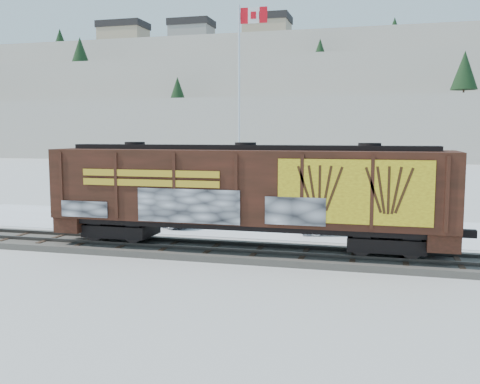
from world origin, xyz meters
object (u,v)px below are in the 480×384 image
(car_white, at_px, (344,218))
(flagpole, at_px, (241,135))
(hopper_railcar, at_px, (245,190))
(car_silver, at_px, (162,210))
(car_dark, at_px, (404,217))

(car_white, bearing_deg, flagpole, 35.18)
(hopper_railcar, bearing_deg, car_white, 58.12)
(hopper_railcar, relative_size, flagpole, 1.27)
(car_silver, bearing_deg, car_dark, -57.72)
(hopper_railcar, xyz_separation_m, car_dark, (6.87, 8.18, -2.16))
(car_silver, height_order, car_white, car_white)
(car_silver, relative_size, car_dark, 1.08)
(hopper_railcar, distance_m, car_white, 7.38)
(car_silver, distance_m, car_white, 10.26)
(flagpole, xyz_separation_m, car_dark, (10.29, -4.01, -4.43))
(car_white, height_order, car_dark, car_white)
(flagpole, bearing_deg, hopper_railcar, -74.32)
(hopper_railcar, height_order, car_silver, hopper_railcar)
(car_silver, xyz_separation_m, car_white, (10.26, -0.12, 0.01))
(flagpole, distance_m, car_white, 10.36)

